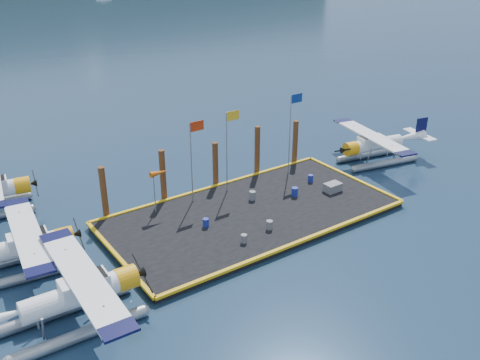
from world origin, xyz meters
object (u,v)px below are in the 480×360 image
(drum_0, at_px, (206,223))
(drum_2, at_px, (295,192))
(piling_2, at_px, (215,166))
(piling_1, at_px, (163,177))
(flagpole_yellow, at_px, (229,139))
(flagpole_blue, at_px, (292,122))
(drum_3, at_px, (244,239))
(windsock, at_px, (159,174))
(seaplane_a, at_px, (77,298))
(piling_4, at_px, (295,143))
(drum_5, at_px, (252,196))
(flagpole_red, at_px, (193,149))
(piling_3, at_px, (257,152))
(crate, at_px, (333,187))
(drum_4, at_px, (311,178))
(piling_0, at_px, (104,194))
(seaplane_b, at_px, (22,250))
(seaplane_d, at_px, (375,147))
(drum_1, at_px, (269,225))

(drum_0, xyz_separation_m, drum_2, (7.81, 0.13, 0.05))
(piling_2, bearing_deg, piling_1, 180.00)
(flagpole_yellow, relative_size, flagpole_blue, 0.95)
(drum_3, height_order, windsock, windsock)
(seaplane_a, height_order, piling_4, piling_4)
(drum_5, relative_size, flagpole_red, 0.11)
(drum_0, bearing_deg, piling_3, 33.11)
(drum_3, distance_m, piling_1, 8.65)
(drum_3, height_order, crate, crate)
(drum_0, height_order, drum_4, drum_0)
(flagpole_blue, xyz_separation_m, piling_0, (-15.20, 1.60, -2.69))
(seaplane_a, relative_size, flagpole_red, 1.72)
(seaplane_b, distance_m, drum_5, 16.05)
(drum_3, relative_size, piling_1, 0.13)
(seaplane_d, height_order, piling_2, piling_2)
(drum_2, distance_m, piling_1, 9.75)
(seaplane_b, bearing_deg, seaplane_d, 95.63)
(flagpole_red, relative_size, piling_0, 1.50)
(crate, bearing_deg, seaplane_b, 172.17)
(seaplane_d, xyz_separation_m, piling_4, (-5.98, 3.51, 0.49))
(drum_1, relative_size, drum_2, 0.91)
(piling_0, bearing_deg, drum_4, -14.59)
(drum_2, relative_size, windsock, 0.21)
(piling_4, bearing_deg, flagpole_yellow, -168.40)
(drum_3, distance_m, piling_0, 10.29)
(drum_2, distance_m, piling_0, 13.72)
(windsock, height_order, piling_3, piling_3)
(seaplane_b, height_order, windsock, windsock)
(seaplane_a, bearing_deg, crate, 100.78)
(seaplane_a, xyz_separation_m, flagpole_yellow, (14.50, 8.03, 2.90))
(piling_0, height_order, piling_4, same)
(drum_5, xyz_separation_m, piling_1, (-5.19, 3.91, 1.37))
(drum_1, xyz_separation_m, drum_3, (-2.35, -0.41, -0.03))
(seaplane_a, xyz_separation_m, piling_1, (9.80, 9.63, 0.49))
(flagpole_red, bearing_deg, piling_4, 8.43)
(drum_4, relative_size, flagpole_blue, 0.09)
(flagpole_blue, distance_m, windsock, 11.81)
(seaplane_d, distance_m, flagpole_blue, 8.63)
(seaplane_a, relative_size, drum_3, 18.71)
(seaplane_d, bearing_deg, flagpole_blue, 87.52)
(drum_1, bearing_deg, drum_2, 31.83)
(crate, relative_size, flagpole_yellow, 0.21)
(drum_0, distance_m, windsock, 4.71)
(flagpole_red, bearing_deg, drum_2, -29.26)
(piling_1, relative_size, piling_3, 0.98)
(drum_0, distance_m, drum_4, 10.55)
(piling_2, bearing_deg, windsock, -163.85)
(seaplane_b, distance_m, piling_3, 19.60)
(drum_1, bearing_deg, drum_5, 68.64)
(seaplane_b, height_order, flagpole_blue, flagpole_blue)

